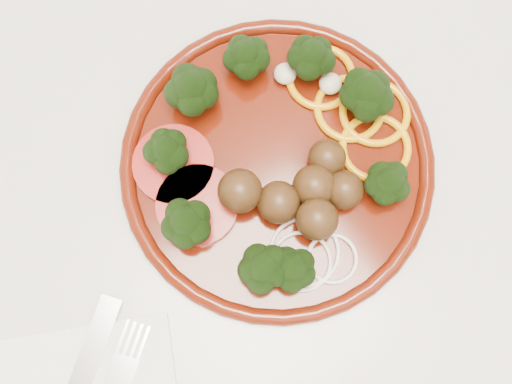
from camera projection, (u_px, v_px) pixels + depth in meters
counter at (182, 313)px, 0.98m from camera, size 2.40×0.60×0.90m
plate at (280, 162)px, 0.55m from camera, size 0.27×0.27×0.06m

